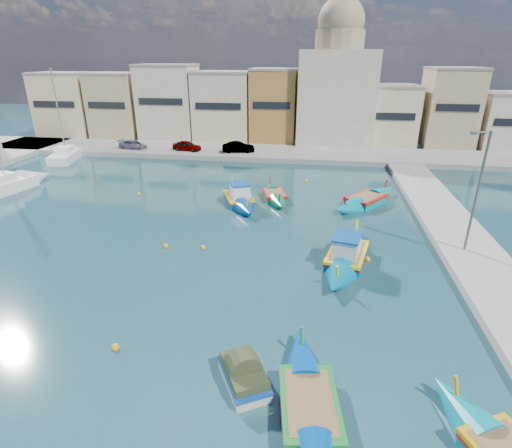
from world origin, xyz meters
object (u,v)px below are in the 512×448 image
(quay_street_lamp, at_px, (476,192))
(luzzu_turquoise_cabin, at_px, (347,256))
(luzzu_blue_south, at_px, (309,409))
(yacht_north, at_px, (70,153))
(luzzu_blue_cabin, at_px, (239,199))
(yacht_midnorth, at_px, (20,182))
(church_block, at_px, (337,83))
(luzzu_cyan_mid, at_px, (366,201))
(tender_near, at_px, (244,375))
(luzzu_green, at_px, (274,196))

(quay_street_lamp, relative_size, luzzu_turquoise_cabin, 0.81)
(luzzu_blue_south, bearing_deg, quay_street_lamp, 55.86)
(yacht_north, bearing_deg, luzzu_blue_cabin, -29.31)
(luzzu_blue_cabin, relative_size, yacht_midnorth, 0.73)
(quay_street_lamp, xyz_separation_m, yacht_north, (-40.52, 21.36, -3.89))
(church_block, distance_m, quay_street_lamp, 35.04)
(church_block, bearing_deg, luzzu_cyan_mid, -84.77)
(luzzu_cyan_mid, bearing_deg, luzzu_turquoise_cabin, -101.64)
(yacht_midnorth, bearing_deg, luzzu_blue_cabin, -3.63)
(quay_street_lamp, relative_size, yacht_midnorth, 0.67)
(luzzu_blue_cabin, distance_m, luzzu_blue_south, 22.57)
(luzzu_blue_cabin, xyz_separation_m, luzzu_cyan_mid, (10.96, 1.44, -0.08))
(luzzu_blue_cabin, bearing_deg, tender_near, -78.60)
(luzzu_green, relative_size, yacht_north, 0.64)
(luzzu_turquoise_cabin, height_order, yacht_midnorth, yacht_midnorth)
(yacht_north, bearing_deg, church_block, 20.92)
(quay_street_lamp, xyz_separation_m, yacht_midnorth, (-38.26, 9.07, -3.86))
(church_block, xyz_separation_m, tender_near, (-4.55, -46.77, -8.00))
(luzzu_cyan_mid, bearing_deg, yacht_midnorth, -179.94)
(luzzu_green, height_order, yacht_north, yacht_north)
(luzzu_cyan_mid, xyz_separation_m, luzzu_blue_south, (-4.25, -22.99, -0.02))
(quay_street_lamp, bearing_deg, yacht_midnorth, 166.67)
(luzzu_turquoise_cabin, xyz_separation_m, tender_near, (-4.58, -10.90, 0.03))
(church_block, distance_m, luzzu_green, 26.64)
(luzzu_cyan_mid, bearing_deg, yacht_north, 160.88)
(luzzu_blue_cabin, height_order, tender_near, luzzu_blue_cabin)
(luzzu_blue_cabin, height_order, luzzu_green, luzzu_blue_cabin)
(church_block, xyz_separation_m, yacht_midnorth, (-30.82, -24.93, -7.94))
(luzzu_turquoise_cabin, distance_m, luzzu_cyan_mid, 11.20)
(luzzu_cyan_mid, distance_m, luzzu_green, 8.02)
(quay_street_lamp, distance_m, luzzu_green, 16.65)
(luzzu_turquoise_cabin, distance_m, yacht_midnorth, 32.72)
(tender_near, height_order, yacht_midnorth, yacht_midnorth)
(luzzu_cyan_mid, bearing_deg, quay_street_lamp, -60.43)
(quay_street_lamp, xyz_separation_m, luzzu_blue_cabin, (-16.12, 7.66, -3.97))
(luzzu_cyan_mid, relative_size, tender_near, 2.82)
(yacht_north, relative_size, yacht_midnorth, 0.96)
(tender_near, bearing_deg, yacht_north, 129.89)
(quay_street_lamp, distance_m, tender_near, 17.96)
(church_block, height_order, luzzu_turquoise_cabin, church_block)
(quay_street_lamp, xyz_separation_m, luzzu_turquoise_cabin, (-7.42, -1.87, -3.96))
(luzzu_blue_cabin, relative_size, luzzu_cyan_mid, 1.01)
(church_block, relative_size, tender_near, 6.31)
(luzzu_turquoise_cabin, relative_size, yacht_midnorth, 0.82)
(luzzu_blue_cabin, bearing_deg, church_block, 71.77)
(luzzu_blue_south, distance_m, yacht_midnorth, 36.86)
(luzzu_cyan_mid, bearing_deg, church_block, 95.23)
(luzzu_blue_south, bearing_deg, luzzu_cyan_mid, 79.51)
(church_block, relative_size, luzzu_blue_south, 2.17)
(church_block, height_order, tender_near, church_block)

